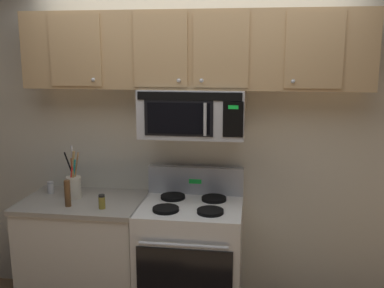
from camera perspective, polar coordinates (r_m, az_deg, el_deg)
The scene contains 9 objects.
back_wall at distance 3.52m, azimuth 0.68°, elevation 0.98°, with size 5.20×0.10×2.70m, color silver.
stove_range at distance 3.45m, azimuth -0.16°, elevation -14.71°, with size 0.76×0.69×1.12m.
over_range_microwave at distance 3.24m, azimuth 0.12°, elevation 4.08°, with size 0.76×0.43×0.35m.
upper_cabinets at distance 3.24m, azimuth 0.21°, elevation 12.06°, with size 2.50×0.36×0.55m.
counter_segment at distance 3.67m, azimuth -13.63°, elevation -13.69°, with size 0.93×0.65×0.90m.
utensil_crock_cream at distance 3.54m, azimuth -15.15°, elevation -5.06°, with size 0.12×0.12×0.41m.
salt_shaker at distance 3.72m, azimuth -17.89°, elevation -5.40°, with size 0.05×0.05×0.10m.
pepper_mill at distance 3.36m, azimuth -15.88°, elevation -6.19°, with size 0.04×0.04×0.20m, color brown.
spice_jar at distance 3.26m, azimuth -11.64°, elevation -7.36°, with size 0.05×0.05×0.10m.
Camera 1 is at (0.44, -2.64, 2.00)m, focal length 41.03 mm.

